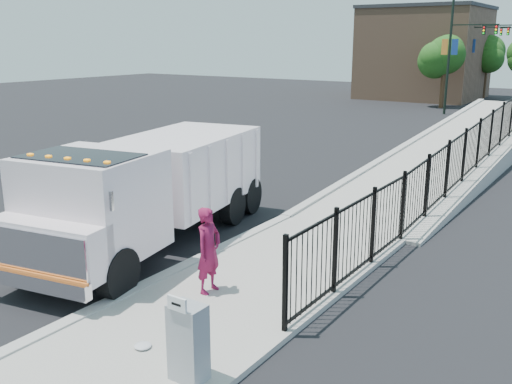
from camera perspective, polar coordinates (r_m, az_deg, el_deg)
The scene contains 15 objects.
ground at distance 14.09m, azimuth -5.40°, elevation -6.96°, with size 120.00×120.00×0.00m, color black.
sidewalk at distance 11.54m, azimuth -4.21°, elevation -11.76°, with size 3.55×12.00×0.12m, color #9E998E.
curb at distance 12.70m, azimuth -11.17°, elevation -9.32°, with size 0.30×12.00×0.16m, color #ADAAA3.
ramp at distance 27.31m, azimuth 20.06°, elevation 2.95°, with size 3.95×24.00×1.70m, color #9E998E.
iron_fence at distance 23.00m, azimuth 21.22°, elevation 3.04°, with size 0.10×28.00×1.80m, color black.
truck at distance 14.83m, azimuth -10.80°, elevation 0.60°, with size 4.17×8.81×2.90m.
worker at distance 11.88m, azimuth -4.75°, elevation -5.83°, with size 0.67×0.44×1.83m, color maroon.
utility_cabinet at distance 9.10m, azimuth -6.79°, elevation -14.71°, with size 0.55×0.40×1.25m, color gray.
arrow_sign at distance 8.62m, azimuth -7.91°, elevation -11.03°, with size 0.35×0.04×0.22m, color white.
debris at distance 10.32m, azimuth -11.25°, elevation -14.83°, with size 0.30×0.30×0.08m, color silver.
light_pole_0 at distance 44.15m, azimuth 19.14°, elevation 12.98°, with size 3.78×0.22×8.00m.
light_pole_2 at distance 52.60m, azimuth 20.74°, elevation 13.03°, with size 3.77×0.22×8.00m.
tree_0 at distance 48.26m, azimuth 18.37°, elevation 12.67°, with size 3.10×3.10×5.55m.
tree_2 at distance 58.15m, azimuth 22.11°, elevation 12.60°, with size 3.10×3.10×5.55m.
building at distance 56.80m, azimuth 16.49°, elevation 13.07°, with size 10.00×10.00×8.00m, color #8C664C.
Camera 1 is at (8.34, -10.08, 5.23)m, focal length 40.00 mm.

